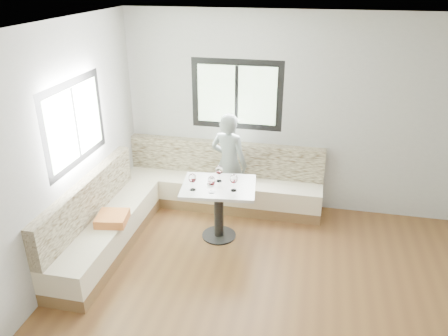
{
  "coord_description": "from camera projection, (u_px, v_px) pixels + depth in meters",
  "views": [
    {
      "loc": [
        0.19,
        -3.39,
        3.27
      ],
      "look_at": [
        -0.87,
        1.52,
        0.96
      ],
      "focal_mm": 35.0,
      "sensor_mm": 36.0,
      "label": 1
    }
  ],
  "objects": [
    {
      "name": "wine_glass_b",
      "position": [
        212.0,
        181.0,
        5.29
      ],
      "size": [
        0.1,
        0.1,
        0.22
      ],
      "color": "white",
      "rests_on": "table"
    },
    {
      "name": "room",
      "position": [
        276.0,
        195.0,
        3.91
      ],
      "size": [
        5.01,
        5.01,
        2.81
      ],
      "color": "brown",
      "rests_on": "ground"
    },
    {
      "name": "table",
      "position": [
        219.0,
        198.0,
        5.61
      ],
      "size": [
        1.0,
        0.82,
        0.76
      ],
      "rotation": [
        0.0,
        0.0,
        0.12
      ],
      "color": "black",
      "rests_on": "ground"
    },
    {
      "name": "banquette",
      "position": [
        175.0,
        201.0,
        6.03
      ],
      "size": [
        2.9,
        2.8,
        0.95
      ],
      "color": "olive",
      "rests_on": "ground"
    },
    {
      "name": "wine_glass_d",
      "position": [
        219.0,
        171.0,
        5.57
      ],
      "size": [
        0.1,
        0.1,
        0.22
      ],
      "color": "white",
      "rests_on": "table"
    },
    {
      "name": "olive_ramekin",
      "position": [
        211.0,
        183.0,
        5.54
      ],
      "size": [
        0.1,
        0.1,
        0.04
      ],
      "color": "white",
      "rests_on": "table"
    },
    {
      "name": "person",
      "position": [
        229.0,
        164.0,
        6.16
      ],
      "size": [
        0.62,
        0.49,
        1.5
      ],
      "primitive_type": "imported",
      "rotation": [
        0.0,
        0.0,
        2.87
      ],
      "color": "slate",
      "rests_on": "ground"
    },
    {
      "name": "wine_glass_c",
      "position": [
        234.0,
        179.0,
        5.34
      ],
      "size": [
        0.1,
        0.1,
        0.22
      ],
      "color": "white",
      "rests_on": "table"
    },
    {
      "name": "wine_glass_a",
      "position": [
        192.0,
        179.0,
        5.35
      ],
      "size": [
        0.1,
        0.1,
        0.22
      ],
      "color": "white",
      "rests_on": "table"
    }
  ]
}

